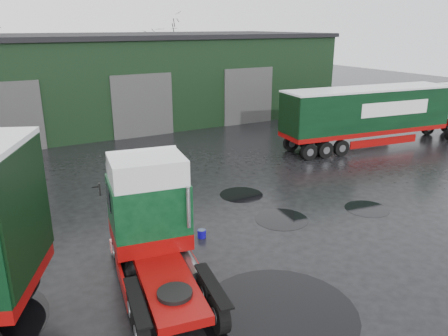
% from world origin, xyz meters
% --- Properties ---
extents(ground, '(100.00, 100.00, 0.00)m').
position_xyz_m(ground, '(0.00, 0.00, 0.00)').
color(ground, black).
extents(warehouse, '(32.40, 12.40, 6.30)m').
position_xyz_m(warehouse, '(2.00, 20.00, 3.16)').
color(warehouse, black).
rests_on(warehouse, ground).
extents(hero_tractor, '(3.26, 5.97, 3.52)m').
position_xyz_m(hero_tractor, '(-3.52, -3.00, 1.76)').
color(hero_tractor, '#0B381B').
rests_on(hero_tractor, ground).
extents(lorry_right, '(13.68, 4.06, 3.55)m').
position_xyz_m(lorry_right, '(12.42, 5.00, 1.77)').
color(lorry_right, silver).
rests_on(lorry_right, ground).
extents(wash_bucket, '(0.36, 0.36, 0.27)m').
position_xyz_m(wash_bucket, '(-1.14, -0.59, 0.14)').
color(wash_bucket, '#0F0690').
rests_on(wash_bucket, ground).
extents(tree_back_b, '(4.40, 4.40, 7.50)m').
position_xyz_m(tree_back_b, '(10.00, 30.00, 3.75)').
color(tree_back_b, black).
rests_on(tree_back_b, ground).
extents(puddle_0, '(4.04, 4.04, 0.01)m').
position_xyz_m(puddle_0, '(-1.28, -5.23, 0.00)').
color(puddle_0, black).
rests_on(puddle_0, ground).
extents(puddle_1, '(1.85, 1.85, 0.01)m').
position_xyz_m(puddle_1, '(2.11, 2.10, 0.00)').
color(puddle_1, black).
rests_on(puddle_1, ground).
extents(puddle_3, '(1.73, 1.73, 0.01)m').
position_xyz_m(puddle_3, '(5.66, -1.65, 0.00)').
color(puddle_3, black).
rests_on(puddle_3, ground).
extents(puddle_4, '(2.01, 2.01, 0.01)m').
position_xyz_m(puddle_4, '(2.11, -0.76, 0.00)').
color(puddle_4, black).
rests_on(puddle_4, ground).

